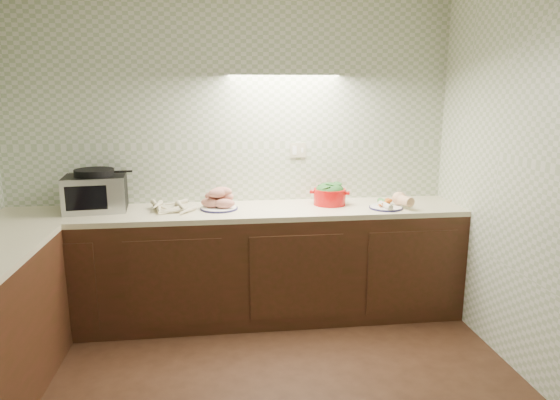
{
  "coord_description": "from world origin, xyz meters",
  "views": [
    {
      "loc": [
        -0.11,
        -2.29,
        1.81
      ],
      "look_at": [
        0.33,
        1.25,
        1.02
      ],
      "focal_mm": 32.0,
      "sensor_mm": 36.0,
      "label": 1
    }
  ],
  "objects": [
    {
      "name": "room",
      "position": [
        0.0,
        0.0,
        1.63
      ],
      "size": [
        3.6,
        3.6,
        2.6
      ],
      "color": "black",
      "rests_on": "ground"
    },
    {
      "name": "veg_plate",
      "position": [
        1.24,
        1.41,
        0.94
      ],
      "size": [
        0.32,
        0.3,
        0.12
      ],
      "rotation": [
        0.0,
        0.0,
        0.13
      ],
      "color": "#17153E",
      "rests_on": "counter"
    },
    {
      "name": "sweet_potato_plate",
      "position": [
        -0.11,
        1.53,
        0.97
      ],
      "size": [
        0.3,
        0.29,
        0.17
      ],
      "rotation": [
        0.0,
        0.0,
        -0.27
      ],
      "color": "#17153E",
      "rests_on": "counter"
    },
    {
      "name": "counter",
      "position": [
        -0.68,
        0.68,
        0.45
      ],
      "size": [
        3.6,
        3.6,
        0.9
      ],
      "color": "black",
      "rests_on": "ground"
    },
    {
      "name": "parsnip_pile",
      "position": [
        -0.5,
        1.48,
        0.93
      ],
      "size": [
        0.32,
        0.35,
        0.08
      ],
      "color": "beige",
      "rests_on": "counter"
    },
    {
      "name": "toaster_oven",
      "position": [
        -1.05,
        1.6,
        1.05
      ],
      "size": [
        0.48,
        0.39,
        0.32
      ],
      "rotation": [
        0.0,
        0.0,
        0.1
      ],
      "color": "black",
      "rests_on": "counter"
    },
    {
      "name": "onion_bowl",
      "position": [
        -0.13,
        1.64,
        0.94
      ],
      "size": [
        0.15,
        0.15,
        0.11
      ],
      "color": "black",
      "rests_on": "counter"
    },
    {
      "name": "dutch_oven",
      "position": [
        0.78,
        1.57,
        0.99
      ],
      "size": [
        0.33,
        0.33,
        0.18
      ],
      "rotation": [
        0.0,
        0.0,
        -0.31
      ],
      "color": "red",
      "rests_on": "counter"
    }
  ]
}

